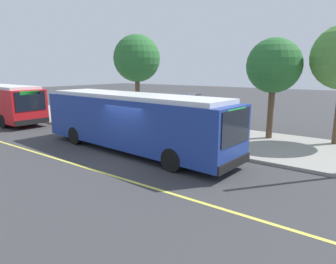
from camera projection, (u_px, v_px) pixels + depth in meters
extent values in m
plane|color=#38383A|center=(129.00, 157.00, 14.10)|extent=(120.00, 120.00, 0.00)
cube|color=gray|center=(195.00, 135.00, 18.80)|extent=(44.00, 6.40, 0.15)
cube|color=#E0D64C|center=(92.00, 170.00, 12.37)|extent=(36.00, 0.14, 0.01)
cube|color=navy|center=(132.00, 121.00, 14.97)|extent=(11.74, 3.29, 2.40)
cube|color=silver|center=(131.00, 96.00, 14.70)|extent=(10.80, 2.97, 0.20)
cube|color=black|center=(236.00, 127.00, 11.20)|extent=(0.18, 2.17, 1.34)
cube|color=black|center=(150.00, 113.00, 15.87)|extent=(10.19, 0.69, 1.06)
cube|color=yellow|center=(150.00, 136.00, 16.14)|extent=(11.00, 0.74, 0.28)
cube|color=#26D83F|center=(237.00, 112.00, 11.07)|extent=(0.12, 1.40, 0.24)
cube|color=black|center=(235.00, 163.00, 11.49)|extent=(0.24, 2.50, 0.36)
cylinder|color=black|center=(203.00, 149.00, 13.77)|extent=(1.02, 0.34, 1.00)
cylinder|color=black|center=(172.00, 160.00, 12.05)|extent=(1.02, 0.34, 1.00)
cylinder|color=black|center=(108.00, 129.00, 18.25)|extent=(1.02, 0.34, 1.00)
cylinder|color=black|center=(75.00, 136.00, 16.53)|extent=(1.02, 0.34, 1.00)
cube|color=red|center=(0.00, 102.00, 23.81)|extent=(10.31, 2.98, 2.40)
cube|color=black|center=(31.00, 101.00, 20.56)|extent=(0.13, 2.17, 1.34)
cube|color=black|center=(16.00, 98.00, 24.73)|extent=(8.98, 0.42, 1.06)
cube|color=white|center=(18.00, 113.00, 25.00)|extent=(9.69, 0.44, 0.28)
cube|color=#26D83F|center=(30.00, 93.00, 20.44)|extent=(0.09, 1.40, 0.24)
cube|color=black|center=(33.00, 122.00, 20.85)|extent=(0.19, 2.50, 0.36)
cylinder|color=black|center=(35.00, 117.00, 22.95)|extent=(1.01, 0.32, 1.00)
cylinder|color=black|center=(4.00, 121.00, 21.20)|extent=(1.01, 0.32, 1.00)
cylinder|color=black|center=(1.00, 111.00, 26.79)|extent=(1.01, 0.32, 1.00)
cylinder|color=#333338|center=(197.00, 114.00, 18.96)|extent=(0.10, 0.10, 2.40)
cylinder|color=#333338|center=(186.00, 116.00, 17.94)|extent=(0.10, 0.10, 2.40)
cylinder|color=#333338|center=(165.00, 111.00, 20.47)|extent=(0.10, 0.10, 2.40)
cylinder|color=#333338|center=(153.00, 113.00, 19.45)|extent=(0.10, 0.10, 2.40)
cube|color=#333338|center=(175.00, 94.00, 18.95)|extent=(2.90, 1.60, 0.08)
cube|color=#4C606B|center=(181.00, 112.00, 19.72)|extent=(2.47, 0.04, 2.16)
cube|color=navy|center=(160.00, 112.00, 19.97)|extent=(0.06, 1.11, 1.82)
cube|color=brown|center=(178.00, 124.00, 19.48)|extent=(1.60, 0.44, 0.06)
cube|color=brown|center=(180.00, 120.00, 19.61)|extent=(1.60, 0.05, 0.44)
cube|color=#333338|center=(169.00, 126.00, 19.95)|extent=(0.08, 0.40, 0.45)
cube|color=#333338|center=(187.00, 129.00, 19.11)|extent=(0.08, 0.40, 0.45)
cylinder|color=#333338|center=(191.00, 119.00, 15.81)|extent=(0.07, 0.07, 2.80)
cube|color=white|center=(191.00, 98.00, 15.57)|extent=(0.44, 0.03, 0.56)
cube|color=red|center=(191.00, 98.00, 15.56)|extent=(0.40, 0.01, 0.16)
cylinder|color=#282D47|center=(148.00, 126.00, 18.94)|extent=(0.14, 0.14, 0.85)
cylinder|color=#282D47|center=(146.00, 127.00, 18.80)|extent=(0.14, 0.14, 0.85)
cube|color=beige|center=(147.00, 115.00, 18.72)|extent=(0.24, 0.40, 0.62)
sphere|color=tan|center=(146.00, 108.00, 18.63)|extent=(0.22, 0.22, 0.22)
cylinder|color=brown|center=(138.00, 99.00, 23.11)|extent=(0.36, 0.36, 3.51)
sphere|color=#28662D|center=(137.00, 58.00, 22.48)|extent=(3.58, 3.58, 3.58)
cylinder|color=brown|center=(270.00, 112.00, 17.28)|extent=(0.36, 0.36, 3.05)
sphere|color=#28662D|center=(274.00, 66.00, 16.72)|extent=(3.11, 3.11, 3.11)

